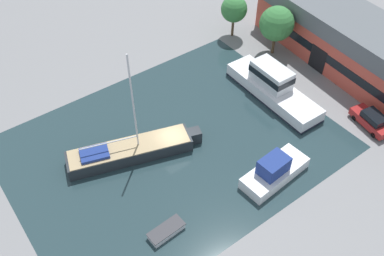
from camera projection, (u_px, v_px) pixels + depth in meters
ground_plane at (173, 145)px, 42.60m from camera, size 440.00×440.00×0.00m
water_canal at (173, 145)px, 42.60m from camera, size 23.93×31.18×0.01m
warehouse_building at (344, 37)px, 50.50m from camera, size 24.68×9.70×6.30m
quay_tree_near_building at (277, 24)px, 50.86m from camera, size 4.18×4.18×6.24m
quay_tree_by_water at (234, 9)px, 53.86m from camera, size 3.34×3.34×5.53m
parked_car at (372, 120)px, 43.90m from camera, size 4.84×2.62×1.71m
sailboat_moored at (132, 150)px, 41.07m from camera, size 6.20×13.13×11.75m
motor_cruiser at (272, 87)px, 46.98m from camera, size 12.38×3.80×3.70m
small_dinghy at (166, 231)px, 35.34m from camera, size 1.48×3.24×0.62m
cabin_boat at (274, 171)px, 39.02m from camera, size 3.12×6.97×2.71m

